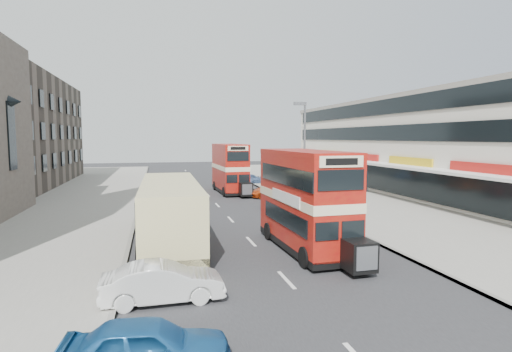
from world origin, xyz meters
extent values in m
plane|color=#28282B|center=(0.00, 0.00, 0.00)|extent=(160.00, 160.00, 0.00)
cube|color=#28282B|center=(0.00, 20.00, 0.01)|extent=(12.00, 90.00, 0.01)
cube|color=gray|center=(12.00, 20.00, 0.07)|extent=(12.00, 90.00, 0.15)
cube|color=gray|center=(-12.00, 20.00, 0.07)|extent=(12.00, 90.00, 0.15)
cube|color=gray|center=(-6.10, 20.00, 0.07)|extent=(0.20, 90.00, 0.16)
cube|color=gray|center=(6.10, 20.00, 0.07)|extent=(0.20, 90.00, 0.16)
cube|color=beige|center=(20.00, 22.00, 4.50)|extent=(8.00, 46.00, 9.00)
cube|color=black|center=(15.95, 22.00, 1.60)|extent=(0.10, 44.00, 2.40)
cube|color=gray|center=(20.00, 22.00, 9.10)|extent=(8.20, 46.20, 0.40)
cube|color=white|center=(15.10, 22.00, 3.00)|extent=(1.80, 44.00, 0.20)
cylinder|color=slate|center=(6.60, 18.00, 4.00)|extent=(0.16, 0.16, 8.00)
cube|color=slate|center=(6.20, 18.00, 8.00)|extent=(1.00, 0.20, 0.25)
cube|color=black|center=(2.18, 5.94, 0.32)|extent=(2.56, 7.36, 0.32)
cube|color=#970D0D|center=(2.18, 5.94, 1.41)|extent=(2.54, 7.36, 2.00)
cube|color=beige|center=(2.18, 5.94, 2.55)|extent=(2.58, 7.40, 0.41)
cube|color=#970D0D|center=(2.18, 5.94, 3.64)|extent=(2.54, 7.36, 1.91)
cube|color=#970D0D|center=(2.18, 5.94, 4.67)|extent=(2.56, 7.38, 0.23)
cube|color=black|center=(2.90, 1.78, 0.82)|extent=(1.13, 1.13, 1.18)
cube|color=black|center=(2.31, 27.30, 0.32)|extent=(2.52, 7.31, 0.32)
cube|color=#970D0D|center=(2.31, 27.30, 1.40)|extent=(2.50, 7.31, 1.99)
cube|color=beige|center=(2.31, 27.30, 2.54)|extent=(2.54, 7.35, 0.41)
cube|color=#970D0D|center=(2.31, 27.30, 3.62)|extent=(2.50, 7.31, 1.90)
cube|color=#970D0D|center=(2.31, 27.30, 4.65)|extent=(2.52, 7.33, 0.23)
cube|color=black|center=(3.01, 23.16, 0.81)|extent=(1.12, 1.12, 1.18)
cube|color=black|center=(-4.06, 8.78, 0.44)|extent=(2.93, 11.10, 0.44)
cube|color=#D3C789|center=(-4.06, 8.78, 1.71)|extent=(2.91, 11.10, 2.88)
imported|color=#1B5997|center=(-5.01, -3.23, 0.65)|extent=(3.93, 1.88, 1.30)
imported|color=white|center=(-4.58, 0.96, 0.66)|extent=(4.01, 1.49, 1.31)
imported|color=#A7101F|center=(5.59, 17.57, 0.74)|extent=(5.17, 2.22, 1.48)
imported|color=#DC4D16|center=(5.59, 22.84, 0.61)|extent=(4.60, 2.52, 1.22)
imported|color=#5374A6|center=(5.34, 33.86, 0.63)|extent=(3.77, 1.73, 1.25)
imported|color=gray|center=(8.57, 15.31, 1.13)|extent=(0.87, 0.80, 1.95)
imported|color=gray|center=(7.98, 28.80, 1.05)|extent=(1.15, 0.82, 1.81)
imported|color=gray|center=(4.34, 17.22, 0.50)|extent=(0.77, 1.92, 0.99)
imported|color=#232129|center=(4.34, 17.22, 1.18)|extent=(0.63, 0.43, 1.67)
camera|label=1|loc=(-4.73, -12.59, 5.39)|focal=29.10mm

